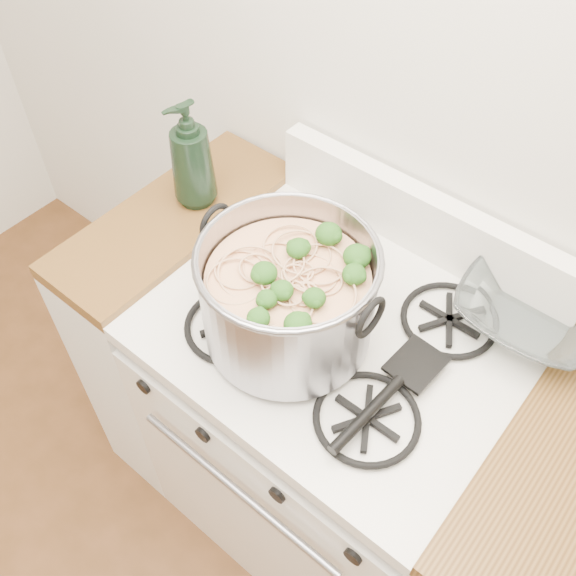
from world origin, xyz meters
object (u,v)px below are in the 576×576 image
Objects in this scene: stock_pot at (288,297)px; gas_range at (329,431)px; glass_bowl at (530,315)px; bottle at (191,154)px; spatula at (417,362)px.

gas_range is at bearing 53.16° from stock_pot.
gas_range is at bearing -140.23° from glass_bowl.
bottle is (-0.43, 0.17, 0.03)m from stock_pot.
stock_pot is 0.46m from bottle.
bottle is at bearing 170.94° from gas_range.
stock_pot is (-0.07, -0.09, 0.59)m from gas_range.
bottle is (-0.50, 0.08, 0.62)m from gas_range.
stock_pot is 1.38× the size of bottle.
stock_pot is 1.21× the size of spatula.
glass_bowl is (0.30, 0.25, 0.50)m from gas_range.
glass_bowl is at bearing 67.60° from spatula.
stock_pot is 3.18× the size of glass_bowl.
spatula is (0.18, 0.00, 0.50)m from gas_range.
gas_range is 2.45× the size of stock_pot.
glass_bowl is (0.37, 0.34, -0.09)m from stock_pot.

